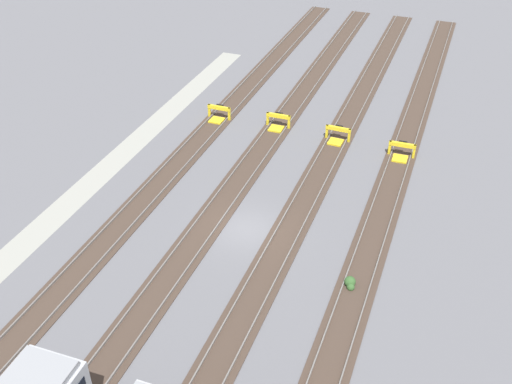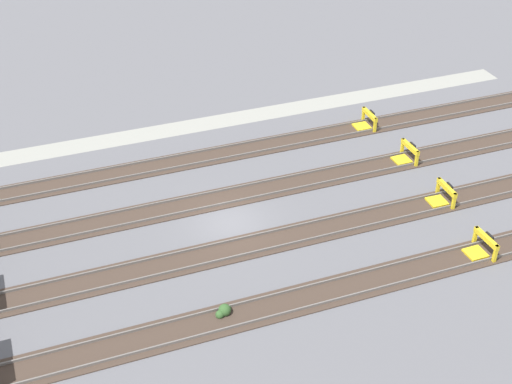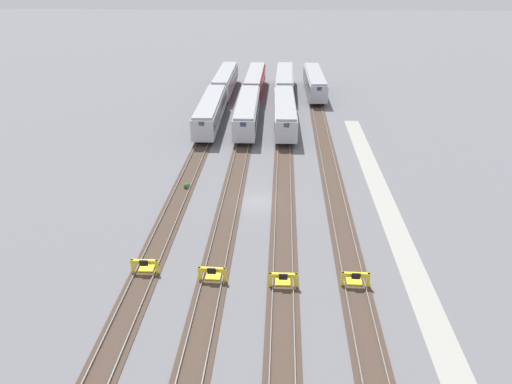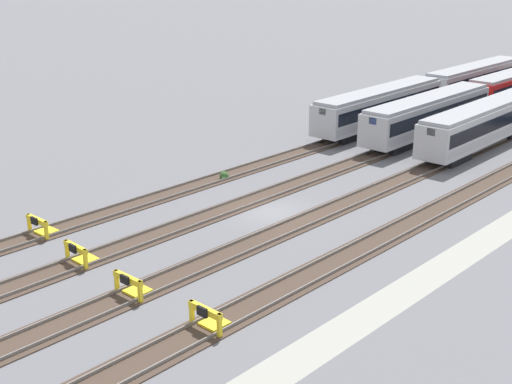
{
  "view_description": "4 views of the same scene",
  "coord_description": "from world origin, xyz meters",
  "px_view_note": "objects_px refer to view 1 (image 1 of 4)",
  "views": [
    {
      "loc": [
        27.58,
        10.94,
        23.12
      ],
      "look_at": [
        -1.61,
        0.0,
        1.8
      ],
      "focal_mm": 42.0,
      "sensor_mm": 36.0,
      "label": 1
    },
    {
      "loc": [
        10.38,
        32.22,
        25.06
      ],
      "look_at": [
        -1.61,
        0.0,
        1.8
      ],
      "focal_mm": 50.0,
      "sensor_mm": 36.0,
      "label": 2
    },
    {
      "loc": [
        -42.57,
        -2.17,
        20.96
      ],
      "look_at": [
        -1.61,
        0.0,
        1.8
      ],
      "focal_mm": 35.0,
      "sensor_mm": 36.0,
      "label": 3
    },
    {
      "loc": [
        -32.2,
        -28.17,
        16.18
      ],
      "look_at": [
        -1.61,
        0.0,
        1.8
      ],
      "focal_mm": 50.0,
      "sensor_mm": 36.0,
      "label": 4
    }
  ],
  "objects_px": {
    "bumper_stop_near_inner_track": "(277,123)",
    "weed_clump": "(350,283)",
    "bumper_stop_nearest_track": "(218,114)",
    "bumper_stop_far_inner_track": "(401,152)",
    "bumper_stop_middle_track": "(337,136)"
  },
  "relations": [
    {
      "from": "bumper_stop_middle_track",
      "to": "bumper_stop_far_inner_track",
      "type": "height_order",
      "value": "same"
    },
    {
      "from": "bumper_stop_near_inner_track",
      "to": "bumper_stop_far_inner_track",
      "type": "bearing_deg",
      "value": 83.3
    },
    {
      "from": "bumper_stop_near_inner_track",
      "to": "bumper_stop_far_inner_track",
      "type": "relative_size",
      "value": 1.0
    },
    {
      "from": "bumper_stop_nearest_track",
      "to": "weed_clump",
      "type": "xyz_separation_m",
      "value": [
        15.71,
        14.8,
        -0.27
      ]
    },
    {
      "from": "bumper_stop_near_inner_track",
      "to": "weed_clump",
      "type": "relative_size",
      "value": 2.18
    },
    {
      "from": "bumper_stop_near_inner_track",
      "to": "bumper_stop_middle_track",
      "type": "xyz_separation_m",
      "value": [
        0.44,
        5.05,
        0.0
      ]
    },
    {
      "from": "bumper_stop_nearest_track",
      "to": "bumper_stop_far_inner_track",
      "type": "relative_size",
      "value": 1.0
    },
    {
      "from": "bumper_stop_far_inner_track",
      "to": "weed_clump",
      "type": "relative_size",
      "value": 2.18
    },
    {
      "from": "bumper_stop_near_inner_track",
      "to": "weed_clump",
      "type": "distance_m",
      "value": 18.78
    },
    {
      "from": "bumper_stop_nearest_track",
      "to": "bumper_stop_far_inner_track",
      "type": "bearing_deg",
      "value": 86.83
    },
    {
      "from": "bumper_stop_nearest_track",
      "to": "weed_clump",
      "type": "height_order",
      "value": "bumper_stop_nearest_track"
    },
    {
      "from": "bumper_stop_near_inner_track",
      "to": "bumper_stop_middle_track",
      "type": "distance_m",
      "value": 5.07
    },
    {
      "from": "bumper_stop_middle_track",
      "to": "bumper_stop_far_inner_track",
      "type": "distance_m",
      "value": 5.13
    },
    {
      "from": "bumper_stop_far_inner_track",
      "to": "weed_clump",
      "type": "xyz_separation_m",
      "value": [
        14.86,
        -0.39,
        -0.27
      ]
    },
    {
      "from": "bumper_stop_near_inner_track",
      "to": "bumper_stop_middle_track",
      "type": "relative_size",
      "value": 1.0
    }
  ]
}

